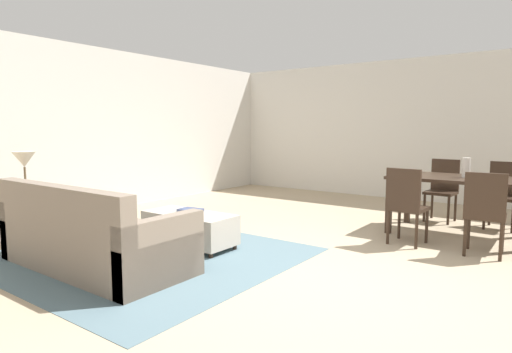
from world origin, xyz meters
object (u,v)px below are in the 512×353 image
object	(u,v)px
dining_chair_near_left	(406,202)
dining_chair_far_left	(443,186)
dining_table	(458,184)
dining_chair_near_right	(485,209)
table_lamp	(24,161)
couch	(92,239)
side_table	(27,207)
book_on_ottoman	(190,210)
ottoman_table	(190,227)
vase_centerpiece	(466,168)
dining_chair_far_right	(503,191)

from	to	relation	value
dining_chair_near_left	dining_chair_far_left	distance (m)	1.71
dining_table	dining_chair_far_left	world-z (taller)	dining_chair_far_left
dining_chair_near_right	table_lamp	bearing A→B (deg)	-148.86
couch	table_lamp	size ratio (longest dim) A/B	3.94
couch	side_table	bearing A→B (deg)	178.87
couch	book_on_ottoman	distance (m)	1.22
ottoman_table	vase_centerpiece	bearing A→B (deg)	44.03
couch	dining_chair_far_left	distance (m)	4.94
book_on_ottoman	dining_chair_near_left	bearing A→B (deg)	35.33
dining_chair_near_right	dining_chair_far_left	bearing A→B (deg)	115.59
side_table	dining_chair_near_left	size ratio (longest dim) A/B	0.64
dining_chair_near_right	vase_centerpiece	bearing A→B (deg)	112.77
ottoman_table	vase_centerpiece	world-z (taller)	vase_centerpiece
dining_chair_far_left	dining_table	bearing A→B (deg)	-66.42
ottoman_table	dining_chair_near_right	bearing A→B (deg)	28.80
ottoman_table	book_on_ottoman	xyz separation A→B (m)	(-0.05, 0.07, 0.19)
table_lamp	ottoman_table	bearing A→B (deg)	35.14
couch	dining_chair_far_left	world-z (taller)	dining_chair_far_left
side_table	dining_chair_far_left	distance (m)	5.66
dining_table	dining_chair_far_left	distance (m)	0.93
ottoman_table	table_lamp	world-z (taller)	table_lamp
side_table	dining_table	xyz separation A→B (m)	(3.98, 3.52, 0.20)
ottoman_table	side_table	distance (m)	1.93
side_table	ottoman_table	bearing A→B (deg)	35.14
side_table	dining_chair_near_right	size ratio (longest dim) A/B	0.64
ottoman_table	dining_chair_far_right	size ratio (longest dim) A/B	1.23
couch	dining_chair_near_right	size ratio (longest dim) A/B	2.25
dining_chair_far_right	book_on_ottoman	xyz separation A→B (m)	(-2.90, -3.16, -0.11)
book_on_ottoman	dining_table	bearing A→B (deg)	43.51
dining_table	dining_chair_near_right	xyz separation A→B (m)	(0.44, -0.85, -0.15)
dining_chair_near_right	dining_chair_near_left	bearing A→B (deg)	-178.34
couch	table_lamp	world-z (taller)	table_lamp
table_lamp	dining_chair_near_right	world-z (taller)	table_lamp
dining_chair_near_left	vase_centerpiece	xyz separation A→B (m)	(0.48, 0.87, 0.37)
table_lamp	dining_chair_far_right	world-z (taller)	table_lamp
side_table	book_on_ottoman	xyz separation A→B (m)	(1.51, 1.17, -0.05)
table_lamp	dining_chair_near_left	xyz separation A→B (m)	(3.59, 2.65, -0.48)
side_table	vase_centerpiece	world-z (taller)	vase_centerpiece
side_table	dining_chair_near_right	world-z (taller)	dining_chair_near_right
couch	vase_centerpiece	size ratio (longest dim) A/B	8.25
table_lamp	dining_chair_near_left	size ratio (longest dim) A/B	0.57
dining_chair_far_left	dining_chair_far_right	distance (m)	0.80
dining_chair_near_left	dining_chair_near_right	bearing A→B (deg)	1.66
dining_chair_far_left	book_on_ottoman	world-z (taller)	dining_chair_far_left
dining_chair_far_right	table_lamp	bearing A→B (deg)	-135.49
dining_chair_near_left	dining_chair_far_right	world-z (taller)	same
dining_chair_near_left	dining_chair_near_right	size ratio (longest dim) A/B	1.00
side_table	dining_chair_near_right	bearing A→B (deg)	31.14
ottoman_table	dining_table	bearing A→B (deg)	45.02
table_lamp	vase_centerpiece	distance (m)	5.38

